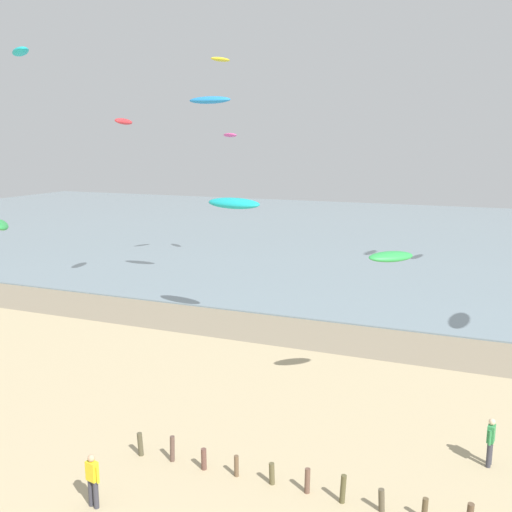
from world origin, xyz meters
TOP-DOWN VIEW (x-y plane):
  - wet_sand_strip at (0.00, 24.07)m, footprint 120.00×5.15m
  - sea at (0.00, 61.65)m, footprint 160.00×70.00m
  - groyne_mid at (5.33, 9.33)m, footprint 15.92×0.32m
  - person_nearest_camera at (-2.70, 6.26)m, footprint 0.56×0.28m
  - person_right_flank at (8.27, 13.18)m, footprint 0.27×0.56m
  - kite_aloft_0 at (4.20, 16.29)m, footprint 1.94×1.81m
  - kite_aloft_1 at (-10.50, 30.01)m, footprint 3.14×1.15m
  - kite_aloft_3 at (-18.02, 18.33)m, footprint 2.70×2.79m
  - kite_aloft_4 at (-5.88, 23.59)m, footprint 3.70×1.93m
  - kite_aloft_5 at (-12.44, 35.81)m, footprint 1.30×2.01m
  - kite_aloft_6 at (-15.89, 27.69)m, footprint 1.31×2.53m
  - kite_aloft_7 at (-21.29, 24.35)m, footprint 2.98×2.73m
  - kite_aloft_8 at (-13.67, 40.13)m, footprint 2.11×1.85m

SIDE VIEW (x-z plane):
  - wet_sand_strip at x=0.00m, z-range 0.00..0.01m
  - sea at x=0.00m, z-range 0.00..0.10m
  - groyne_mid at x=5.33m, z-range -0.05..0.89m
  - person_nearest_camera at x=-2.70m, z-range 0.06..1.77m
  - person_right_flank at x=8.27m, z-range 0.06..1.77m
  - kite_aloft_3 at x=-18.02m, z-range 5.77..6.57m
  - kite_aloft_0 at x=4.20m, z-range 6.10..6.62m
  - kite_aloft_4 at x=-5.88m, z-range 6.97..7.75m
  - kite_aloft_8 at x=-13.67m, z-range 11.12..11.58m
  - kite_aloft_6 at x=-15.89m, z-range 11.84..12.44m
  - kite_aloft_1 at x=-10.50m, z-range 13.25..13.88m
  - kite_aloft_7 at x=-21.29m, z-range 16.22..16.82m
  - kite_aloft_5 at x=-12.44m, z-range 16.83..17.18m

